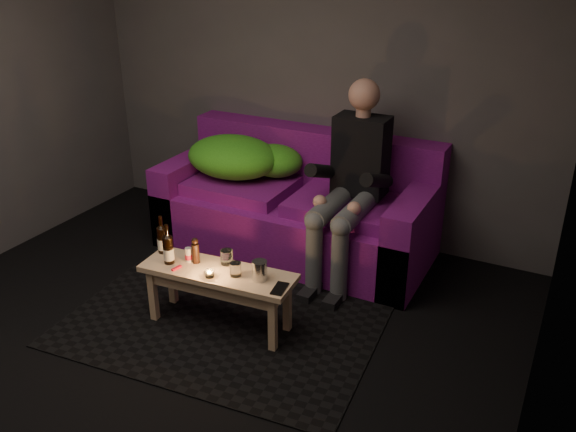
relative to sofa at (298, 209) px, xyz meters
name	(u,v)px	position (x,y,z in m)	size (l,w,h in m)	color
floor	(149,371)	(-0.08, -1.82, -0.33)	(4.50, 4.50, 0.00)	black
room	(176,76)	(-0.08, -1.35, 1.31)	(4.50, 4.50, 4.50)	silver
rug	(225,320)	(0.04, -1.19, -0.33)	(2.01, 1.46, 0.01)	black
sofa	(298,209)	(0.00, 0.00, 0.00)	(2.14, 0.96, 0.92)	#6D0E6F
green_blanket	(241,158)	(-0.51, -0.01, 0.36)	(0.94, 0.64, 0.32)	green
person	(351,179)	(0.51, -0.17, 0.41)	(0.39, 0.89, 1.43)	black
coffee_table	(218,280)	(0.04, -1.24, 0.00)	(1.03, 0.39, 0.41)	#EEBC8B
beer_bottle_a	(162,239)	(-0.41, -1.19, 0.17)	(0.07, 0.07, 0.26)	black
beer_bottle_b	(168,249)	(-0.29, -1.29, 0.18)	(0.07, 0.07, 0.27)	black
salt_shaker	(189,255)	(-0.19, -1.22, 0.12)	(0.04, 0.04, 0.09)	silver
pepper_mill	(196,253)	(-0.14, -1.21, 0.14)	(0.05, 0.05, 0.13)	black
tumbler_back	(227,257)	(0.05, -1.13, 0.12)	(0.08, 0.08, 0.10)	white
tealight	(209,274)	(0.04, -1.33, 0.10)	(0.06, 0.06, 0.04)	white
tumbler_front	(236,269)	(0.18, -1.24, 0.12)	(0.07, 0.07, 0.09)	white
steel_cup	(260,271)	(0.34, -1.21, 0.14)	(0.09, 0.09, 0.13)	#A9ABAF
smartphone	(280,289)	(0.50, -1.26, 0.08)	(0.07, 0.15, 0.01)	black
red_lighter	(176,268)	(-0.20, -1.34, 0.08)	(0.02, 0.07, 0.01)	red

